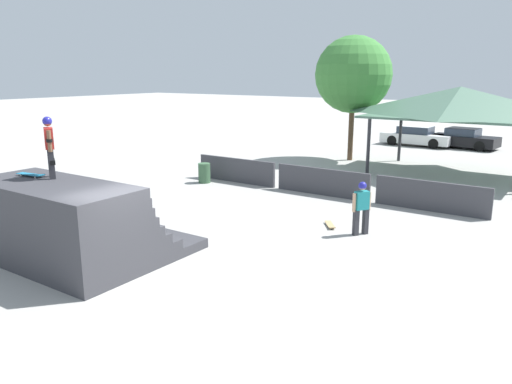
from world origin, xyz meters
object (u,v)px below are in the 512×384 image
object	(u,v)px
skateboard_on_ground	(330,225)
parked_car_white	(416,136)
skateboard_on_deck	(31,175)
trash_bin	(204,173)
skater_on_deck	(49,143)
bystander_walking	(362,204)
parked_car_black	(464,139)
tree_beside_pavilion	(353,75)

from	to	relation	value
skateboard_on_ground	parked_car_white	world-z (taller)	parked_car_white
skateboard_on_deck	trash_bin	xyz separation A→B (m)	(-1.98, 9.14, -1.69)
skater_on_deck	skateboard_on_ground	distance (m)	8.36
bystander_walking	parked_car_white	world-z (taller)	bystander_walking
skateboard_on_deck	trash_bin	world-z (taller)	skateboard_on_deck
trash_bin	parked_car_white	size ratio (longest dim) A/B	0.19
bystander_walking	skater_on_deck	bearing A→B (deg)	-11.98
bystander_walking	parked_car_black	distance (m)	20.04
skateboard_on_deck	parked_car_white	world-z (taller)	skateboard_on_deck
skateboard_on_deck	bystander_walking	world-z (taller)	skateboard_on_deck
skater_on_deck	tree_beside_pavilion	distance (m)	17.93
skateboard_on_deck	skateboard_on_ground	xyz separation A→B (m)	(5.37, 6.43, -2.06)
bystander_walking	skateboard_on_ground	size ratio (longest dim) A/B	2.09
skater_on_deck	skateboard_on_deck	bearing A→B (deg)	-126.07
parked_car_white	tree_beside_pavilion	bearing A→B (deg)	-97.43
skateboard_on_deck	parked_car_black	world-z (taller)	skateboard_on_deck
skateboard_on_deck	tree_beside_pavilion	size ratio (longest dim) A/B	0.13
skateboard_on_deck	tree_beside_pavilion	world-z (taller)	tree_beside_pavilion
skater_on_deck	skateboard_on_deck	size ratio (longest dim) A/B	1.78
skater_on_deck	parked_car_black	bearing A→B (deg)	111.99
skateboard_on_ground	bystander_walking	bearing A→B (deg)	42.12
skateboard_on_ground	parked_car_black	world-z (taller)	parked_car_black
parked_car_black	skateboard_on_ground	bearing A→B (deg)	-81.78
skateboard_on_ground	parked_car_white	size ratio (longest dim) A/B	0.17
skater_on_deck	skateboard_on_deck	world-z (taller)	skater_on_deck
skater_on_deck	skateboard_on_ground	xyz separation A→B (m)	(4.81, 6.20, -2.89)
skater_on_deck	tree_beside_pavilion	xyz separation A→B (m)	(0.30, 17.85, 1.60)
trash_bin	skateboard_on_ground	bearing A→B (deg)	-20.23
skater_on_deck	tree_beside_pavilion	size ratio (longest dim) A/B	0.23
bystander_walking	parked_car_black	xyz separation A→B (m)	(-1.47, 19.98, -0.33)
skateboard_on_deck	bystander_walking	bearing A→B (deg)	36.12
trash_bin	parked_car_black	distance (m)	18.43
trash_bin	parked_car_white	world-z (taller)	parked_car_white
tree_beside_pavilion	parked_car_white	world-z (taller)	tree_beside_pavilion
skater_on_deck	parked_car_white	world-z (taller)	skater_on_deck
skateboard_on_deck	skateboard_on_ground	distance (m)	8.63
skater_on_deck	skateboard_on_ground	size ratio (longest dim) A/B	2.02
skateboard_on_deck	skateboard_on_ground	world-z (taller)	skateboard_on_deck
skateboard_on_ground	tree_beside_pavilion	bearing A→B (deg)	164.05
tree_beside_pavilion	parked_car_black	distance (m)	9.93
tree_beside_pavilion	parked_car_black	size ratio (longest dim) A/B	1.57
bystander_walking	trash_bin	world-z (taller)	bystander_walking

